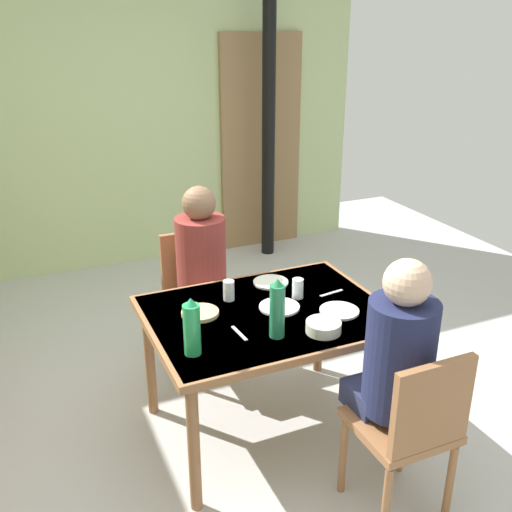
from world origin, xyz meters
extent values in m
plane|color=#B9B9B6|center=(0.00, 0.00, 0.00)|extent=(6.90, 6.90, 0.00)
cube|color=#BBD092|center=(0.00, 2.65, 1.37)|extent=(4.58, 0.10, 2.74)
cube|color=#957249|center=(1.36, 2.57, 1.00)|extent=(0.80, 0.05, 2.00)
cylinder|color=black|center=(1.31, 2.30, 1.37)|extent=(0.12, 0.12, 2.74)
cube|color=#91603B|center=(0.20, -0.08, 0.70)|extent=(1.22, 0.92, 0.04)
cube|color=#E9B971|center=(0.20, -0.08, 0.72)|extent=(1.17, 0.89, 0.00)
cylinder|color=#91603B|center=(-0.34, -0.47, 0.34)|extent=(0.06, 0.06, 0.68)
cylinder|color=#91603B|center=(0.74, -0.47, 0.34)|extent=(0.06, 0.06, 0.68)
cylinder|color=#91603B|center=(-0.34, 0.31, 0.34)|extent=(0.06, 0.06, 0.68)
cylinder|color=#91603B|center=(0.74, 0.31, 0.34)|extent=(0.06, 0.06, 0.68)
cube|color=#91603B|center=(0.50, -0.82, 0.45)|extent=(0.40, 0.40, 0.04)
cube|color=#91603B|center=(0.50, -1.00, 0.66)|extent=(0.38, 0.04, 0.42)
cylinder|color=#91603B|center=(0.33, -0.65, 0.21)|extent=(0.04, 0.04, 0.41)
cylinder|color=#91603B|center=(0.67, -0.65, 0.21)|extent=(0.04, 0.04, 0.41)
cylinder|color=#91603B|center=(0.33, -0.99, 0.21)|extent=(0.04, 0.04, 0.41)
cylinder|color=#91603B|center=(0.67, -0.99, 0.21)|extent=(0.04, 0.04, 0.41)
cube|color=#91603B|center=(0.08, 0.66, 0.45)|extent=(0.40, 0.40, 0.04)
cube|color=#91603B|center=(0.08, 0.84, 0.66)|extent=(0.38, 0.04, 0.42)
cylinder|color=#91603B|center=(0.25, 0.49, 0.21)|extent=(0.04, 0.04, 0.41)
cylinder|color=#91603B|center=(-0.09, 0.49, 0.21)|extent=(0.04, 0.04, 0.41)
cylinder|color=#91603B|center=(0.25, 0.83, 0.21)|extent=(0.04, 0.04, 0.41)
cylinder|color=#91603B|center=(-0.09, 0.83, 0.21)|extent=(0.04, 0.04, 0.41)
cube|color=#262C4C|center=(0.50, -0.66, 0.51)|extent=(0.30, 0.22, 0.12)
cylinder|color=#1E2347|center=(0.50, -0.77, 0.77)|extent=(0.30, 0.30, 0.52)
sphere|color=beige|center=(0.50, -0.77, 1.12)|extent=(0.20, 0.20, 0.20)
cube|color=maroon|center=(0.08, 0.50, 0.51)|extent=(0.30, 0.22, 0.12)
cylinder|color=maroon|center=(0.08, 0.61, 0.77)|extent=(0.30, 0.30, 0.52)
sphere|color=#846047|center=(0.08, 0.61, 1.12)|extent=(0.20, 0.20, 0.20)
cylinder|color=#277C53|center=(0.13, -0.33, 0.85)|extent=(0.07, 0.07, 0.26)
cone|color=#207F49|center=(0.13, -0.33, 1.00)|extent=(0.05, 0.05, 0.04)
cylinder|color=#28A359|center=(-0.28, -0.31, 0.84)|extent=(0.08, 0.08, 0.24)
cone|color=#27A063|center=(-0.28, -0.31, 0.98)|extent=(0.05, 0.05, 0.03)
cylinder|color=silver|center=(0.35, -0.38, 0.75)|extent=(0.17, 0.17, 0.05)
cylinder|color=white|center=(0.27, -0.07, 0.73)|extent=(0.21, 0.21, 0.01)
cylinder|color=white|center=(0.53, -0.23, 0.73)|extent=(0.20, 0.20, 0.01)
cylinder|color=white|center=(0.36, 0.22, 0.73)|extent=(0.20, 0.20, 0.01)
cylinder|color=silver|center=(0.07, 0.12, 0.78)|extent=(0.06, 0.06, 0.11)
cylinder|color=silver|center=(0.41, 0.00, 0.78)|extent=(0.06, 0.06, 0.11)
cylinder|color=#DBB77A|center=(-0.13, 0.03, 0.73)|extent=(0.19, 0.19, 0.02)
cube|color=silver|center=(-0.02, -0.23, 0.72)|extent=(0.03, 0.15, 0.00)
cube|color=silver|center=(0.61, -0.03, 0.72)|extent=(0.15, 0.04, 0.00)
camera|label=1|loc=(-0.93, -2.50, 2.12)|focal=41.28mm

